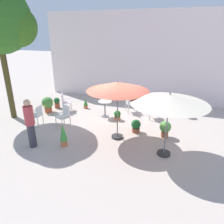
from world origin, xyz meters
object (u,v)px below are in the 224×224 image
Objects in this scene: patio_chair_0 at (65,101)px; patio_chair_1 at (37,114)px; potted_plant_2 at (165,128)px; patio_chair_2 at (152,108)px; patio_chair_4 at (130,102)px; potted_plant_6 at (63,135)px; potted_plant_3 at (86,103)px; potted_plant_4 at (57,102)px; potted_plant_5 at (48,104)px; standing_person at (30,123)px; cafe_table_0 at (105,106)px; patio_umbrella_1 at (118,87)px; potted_plant_1 at (136,126)px; patio_chair_3 at (64,115)px; potted_plant_0 at (117,115)px; potted_plant_7 at (187,111)px; patio_umbrella_0 at (169,99)px.

patio_chair_1 is at bearing -97.47° from patio_chair_0.
patio_chair_1 is at bearing -173.55° from potted_plant_2.
patio_chair_4 reaches higher than patio_chair_2.
potted_plant_3 is at bearing 103.25° from potted_plant_6.
potted_plant_4 is 0.72× the size of potted_plant_5.
potted_plant_5 is at bearing 115.02° from standing_person.
standing_person is (-1.51, -3.40, 0.38)m from cafe_table_0.
patio_umbrella_1 reaches higher than standing_person.
patio_chair_0 is 1.19× the size of potted_plant_5.
cafe_table_0 is 2.96m from potted_plant_5.
potted_plant_2 is (2.90, -1.23, -0.16)m from cafe_table_0.
patio_chair_0 is at bearing 177.26° from cafe_table_0.
cafe_table_0 reaches higher than potted_plant_1.
potted_plant_0 is (1.97, 1.33, -0.29)m from patio_chair_3.
potted_plant_7 is at bearing 12.47° from potted_plant_5.
patio_chair_4 is 2.78m from potted_plant_7.
patio_chair_3 is at bearing -61.25° from patio_chair_0.
potted_plant_1 is 3.05m from potted_plant_7.
potted_plant_4 is (-0.40, 2.20, -0.22)m from patio_chair_1.
cafe_table_0 is at bearing 36.90° from patio_chair_1.
potted_plant_2 is 0.83× the size of potted_plant_5.
patio_chair_0 is at bearing 82.53° from patio_chair_1.
potted_plant_2 is 1.16× the size of potted_plant_7.
potted_plant_7 is (5.03, 2.69, -0.23)m from patio_chair_3.
patio_chair_0 is (-5.17, 2.61, -1.40)m from patio_umbrella_0.
standing_person is at bearing -78.94° from patio_chair_0.
potted_plant_6 is (-1.46, -3.93, -0.11)m from patio_chair_4.
potted_plant_2 is (1.91, -2.15, -0.18)m from patio_chair_4.
patio_chair_1 is at bearing -153.39° from patio_chair_2.
potted_plant_3 is (-2.36, -0.13, -0.28)m from patio_chair_4.
patio_umbrella_0 is 2.77× the size of potted_plant_6.
potted_plant_6 is at bearing -99.00° from cafe_table_0.
patio_chair_3 is at bearing -173.03° from potted_plant_1.
cafe_table_0 is at bearing 139.95° from patio_umbrella_0.
patio_chair_2 is 1.36× the size of potted_plant_2.
potted_plant_7 is at bearing 70.67° from potted_plant_2.
patio_chair_4 is at bearing 159.08° from patio_chair_2.
potted_plant_6 is at bearing -140.13° from potted_plant_1.
potted_plant_7 is (2.57, 3.01, -1.71)m from patio_umbrella_1.
cafe_table_0 is at bearing 6.14° from potted_plant_5.
potted_plant_5 is at bearing 159.74° from patio_umbrella_0.
cafe_table_0 reaches higher than potted_plant_2.
potted_plant_6 is at bearing -61.26° from patio_chair_3.
standing_person reaches higher than potted_plant_6.
potted_plant_1 is 4.00m from standing_person.
patio_umbrella_0 is at bearing 11.29° from standing_person.
cafe_table_0 is 3.73m from standing_person.
patio_umbrella_0 reaches higher than cafe_table_0.
patio_chair_0 is at bearing 149.78° from patio_umbrella_1.
cafe_table_0 is 1.38× the size of potted_plant_7.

